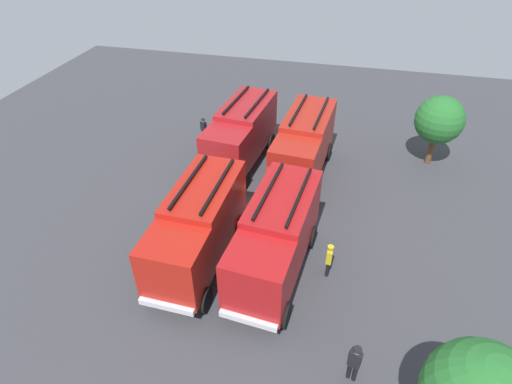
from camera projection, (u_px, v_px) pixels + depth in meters
The scene contains 10 objects.
ground_plane at pixel (256, 212), 22.72m from camera, with size 48.96×48.96×0.00m, color #38383D.
fire_truck_0 at pixel (241, 133), 25.57m from camera, with size 7.41×3.34×3.88m.
fire_truck_1 at pixel (198, 226), 18.58m from camera, with size 7.26×2.91×3.88m.
fire_truck_2 at pixel (304, 144), 24.47m from camera, with size 7.37×3.22×3.88m.
fire_truck_3 at pixel (276, 237), 17.99m from camera, with size 7.39×3.28×3.88m.
firefighter_0 at pixel (329, 259), 18.52m from camera, with size 0.43×0.29×1.76m.
firefighter_1 at pixel (204, 129), 28.58m from camera, with size 0.41×0.48×1.67m.
firefighter_2 at pixel (355, 362), 14.45m from camera, with size 0.35×0.47×1.84m.
tree_0 at pixel (439, 120), 24.97m from camera, with size 2.92×2.92×4.53m.
traffic_cone_0 at pixel (193, 185), 24.17m from camera, with size 0.51×0.51×0.73m, color #F2600C.
Camera 1 is at (17.05, 4.14, 14.47)m, focal length 28.92 mm.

